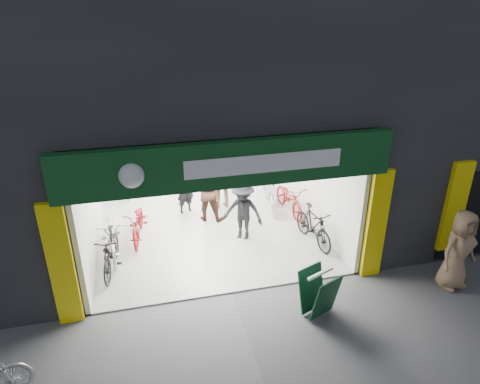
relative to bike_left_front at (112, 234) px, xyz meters
name	(u,v)px	position (x,y,z in m)	size (l,w,h in m)	color
ground	(231,294)	(2.50, -2.30, -0.52)	(60.00, 60.00, 0.00)	#56565B
building	(222,56)	(3.41, 2.69, 3.79)	(17.00, 10.27, 8.00)	#232326
bike_left_front	(112,234)	(0.00, 0.00, 0.00)	(0.69, 1.98, 1.04)	#B4B4B9
bike_left_midfront	(111,252)	(0.00, -0.81, -0.01)	(0.49, 1.72, 1.03)	black
bike_left_midback	(138,223)	(0.66, 0.53, -0.05)	(0.62, 1.78, 0.93)	maroon
bike_left_back	(127,178)	(0.40, 3.54, 0.03)	(0.52, 1.85, 1.11)	#A6A6AA
bike_right_front	(313,226)	(5.00, -0.78, -0.01)	(0.48, 1.70, 1.02)	black
bike_right_mid	(290,198)	(5.00, 1.00, -0.06)	(0.62, 1.77, 0.93)	maroon
bike_right_back	(270,189)	(4.55, 1.49, 0.07)	(0.56, 1.98, 1.19)	#A3A4A8
customer_a	(185,189)	(2.05, 1.73, 0.23)	(0.55, 0.36, 1.51)	black
customer_b	(208,190)	(2.61, 1.15, 0.41)	(0.90, 0.70, 1.86)	#3E251C
customer_c	(243,212)	(3.30, -0.14, 0.29)	(1.05, 0.61, 1.63)	black
customer_d	(222,180)	(3.16, 1.77, 0.39)	(1.07, 0.45, 1.83)	#9C775B
pedestrian_near	(458,250)	(7.29, -3.18, 0.40)	(0.90, 0.59, 1.84)	#9A7759
sandwich_board	(319,292)	(4.04, -3.32, 0.01)	(0.81, 0.82, 0.96)	#0E3A20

